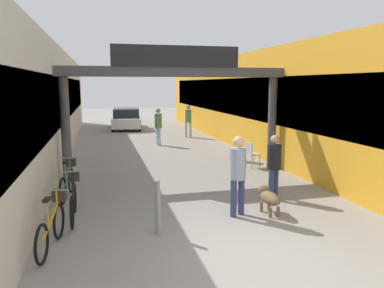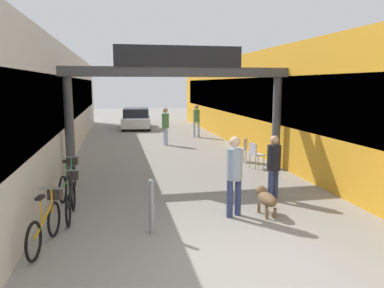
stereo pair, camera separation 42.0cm
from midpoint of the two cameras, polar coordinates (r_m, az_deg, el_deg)
ground_plane at (r=6.39m, az=9.99°, el=-17.71°), size 80.00×80.00×0.00m
storefront_left at (r=16.57m, az=-21.81°, el=5.77°), size 3.00×26.00×4.17m
storefront_right at (r=17.85m, az=12.55°, el=6.39°), size 3.00×26.00×4.17m
arcade_sign_gateway at (r=11.87m, az=-1.05°, el=8.95°), size 7.40×0.47×4.03m
pedestrian_with_dog at (r=8.16m, az=7.95°, el=-4.09°), size 0.45×0.45×1.77m
pedestrian_companion at (r=9.57m, az=13.59°, el=-2.89°), size 0.48×0.48×1.62m
pedestrian_carrying_crate at (r=17.69m, az=-3.40°, el=3.09°), size 0.39×0.40×1.77m
pedestrian_elderly_walking at (r=20.36m, az=1.28°, el=3.89°), size 0.39×0.37×1.76m
dog_on_leash at (r=8.56m, az=12.59°, el=-8.08°), size 0.34×0.80×0.59m
bicycle_orange_nearest at (r=7.23m, az=-19.74°, el=-11.09°), size 0.46×1.68×0.98m
bicycle_black_second at (r=8.58m, az=-16.61°, el=-7.75°), size 0.46×1.69×0.98m
bicycle_green_third at (r=10.19m, az=-17.14°, el=-5.11°), size 0.46×1.68×0.98m
bollard_post_metal at (r=7.29m, az=-4.53°, el=-9.43°), size 0.10×0.10×1.09m
cafe_chair_aluminium_nearer at (r=13.01m, az=10.51°, el=-1.35°), size 0.48×0.48×0.89m
cafe_chair_aluminium_farther at (r=14.11m, az=8.60°, el=-0.49°), size 0.55×0.55×0.89m
parked_car_white at (r=24.62m, az=-7.98°, el=3.85°), size 2.08×4.13×1.33m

